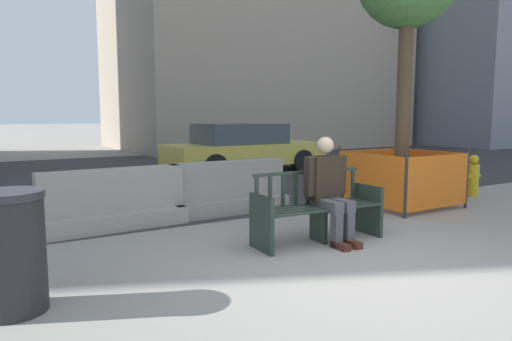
% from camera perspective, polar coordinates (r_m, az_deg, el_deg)
% --- Properties ---
extents(ground_plane, '(200.00, 200.00, 0.00)m').
position_cam_1_polar(ground_plane, '(5.00, 14.18, -11.71)').
color(ground_plane, gray).
extents(street_asphalt, '(120.00, 12.00, 0.01)m').
position_cam_1_polar(street_asphalt, '(12.57, -15.39, -0.60)').
color(street_asphalt, '#333335').
rests_on(street_asphalt, ground).
extents(street_bench, '(1.71, 0.60, 0.88)m').
position_cam_1_polar(street_bench, '(5.79, 7.67, -4.95)').
color(street_bench, '#28382D').
rests_on(street_bench, ground).
extents(seated_person, '(0.59, 0.74, 1.31)m').
position_cam_1_polar(seated_person, '(5.77, 9.05, -2.06)').
color(seated_person, '#2D2319').
rests_on(seated_person, ground).
extents(jersey_barrier_centre, '(2.00, 0.69, 0.84)m').
position_cam_1_polar(jersey_barrier_centre, '(7.50, -3.56, -2.64)').
color(jersey_barrier_centre, gray).
rests_on(jersey_barrier_centre, ground).
extents(jersey_barrier_left, '(2.03, 0.78, 0.84)m').
position_cam_1_polar(jersey_barrier_left, '(6.74, -17.36, -4.02)').
color(jersey_barrier_left, '#9E998E').
rests_on(jersey_barrier_left, ground).
extents(construction_fence, '(1.57, 1.57, 1.03)m').
position_cam_1_polar(construction_fence, '(8.43, 17.64, -0.72)').
color(construction_fence, '#2D2D33').
rests_on(construction_fence, ground).
extents(car_taxi_near, '(4.46, 1.91, 1.37)m').
position_cam_1_polar(car_taxi_near, '(12.71, -1.56, 2.83)').
color(car_taxi_near, '#DBC64C').
rests_on(car_taxi_near, ground).
extents(trash_bin, '(0.55, 0.55, 0.99)m').
position_cam_1_polar(trash_bin, '(4.17, -28.35, -8.94)').
color(trash_bin, '#232326').
rests_on(trash_bin, ground).
extents(fire_hydrant, '(0.40, 0.22, 0.82)m').
position_cam_1_polar(fire_hydrant, '(9.92, 25.49, -0.73)').
color(fire_hydrant, gold).
rests_on(fire_hydrant, ground).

